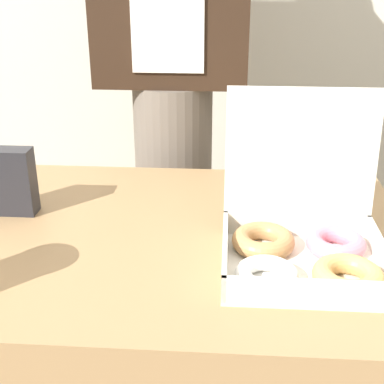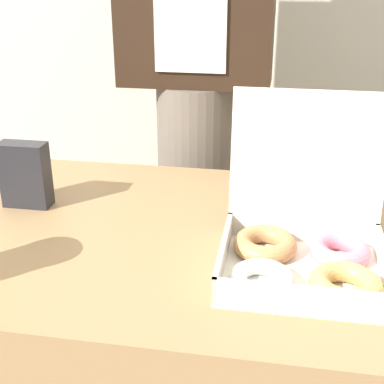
% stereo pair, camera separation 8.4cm
% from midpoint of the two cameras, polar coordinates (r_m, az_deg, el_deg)
% --- Properties ---
extents(donut_box, '(0.29, 0.27, 0.28)m').
position_cam_midpoint_polar(donut_box, '(0.93, 9.31, -5.40)').
color(donut_box, silver).
rests_on(donut_box, table).
extents(napkin_holder, '(0.10, 0.05, 0.14)m').
position_cam_midpoint_polar(napkin_holder, '(1.16, -20.85, 1.02)').
color(napkin_holder, '#232328').
rests_on(napkin_holder, table).
extents(person_customer, '(0.40, 0.22, 1.76)m').
position_cam_midpoint_polar(person_customer, '(1.49, -3.77, 12.29)').
color(person_customer, '#665B51').
rests_on(person_customer, ground_plane).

